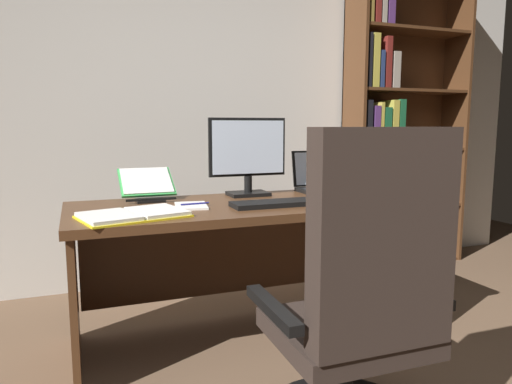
{
  "coord_description": "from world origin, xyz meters",
  "views": [
    {
      "loc": [
        -0.99,
        -0.88,
        1.11
      ],
      "look_at": [
        -0.16,
        1.29,
        0.78
      ],
      "focal_mm": 33.19,
      "sensor_mm": 36.0,
      "label": 1
    }
  ],
  "objects_px": {
    "keyboard": "(274,204)",
    "notepad": "(191,206)",
    "desk": "(251,235)",
    "computer_mouse": "(328,199)",
    "open_binder": "(133,215)",
    "pen": "(195,204)",
    "bookshelf": "(391,126)",
    "coffee_mug": "(373,185)",
    "reading_stand_with_book": "(147,184)",
    "office_chair": "(361,319)",
    "laptop": "(323,183)",
    "monitor": "(248,157)"
  },
  "relations": [
    {
      "from": "laptop",
      "to": "keyboard",
      "type": "distance_m",
      "value": 0.61
    },
    {
      "from": "desk",
      "to": "open_binder",
      "type": "relative_size",
      "value": 3.77
    },
    {
      "from": "office_chair",
      "to": "pen",
      "type": "xyz_separation_m",
      "value": [
        -0.33,
        0.93,
        0.27
      ]
    },
    {
      "from": "keyboard",
      "to": "notepad",
      "type": "bearing_deg",
      "value": 162.57
    },
    {
      "from": "laptop",
      "to": "monitor",
      "type": "bearing_deg",
      "value": -179.9
    },
    {
      "from": "laptop",
      "to": "keyboard",
      "type": "relative_size",
      "value": 0.73
    },
    {
      "from": "bookshelf",
      "to": "office_chair",
      "type": "bearing_deg",
      "value": -128.57
    },
    {
      "from": "desk",
      "to": "pen",
      "type": "relative_size",
      "value": 13.19
    },
    {
      "from": "reading_stand_with_book",
      "to": "computer_mouse",
      "type": "bearing_deg",
      "value": -27.89
    },
    {
      "from": "laptop",
      "to": "keyboard",
      "type": "xyz_separation_m",
      "value": [
        -0.48,
        -0.38,
        -0.04
      ]
    },
    {
      "from": "bookshelf",
      "to": "open_binder",
      "type": "distance_m",
      "value": 2.4
    },
    {
      "from": "monitor",
      "to": "computer_mouse",
      "type": "distance_m",
      "value": 0.52
    },
    {
      "from": "reading_stand_with_book",
      "to": "pen",
      "type": "relative_size",
      "value": 2.09
    },
    {
      "from": "desk",
      "to": "notepad",
      "type": "relative_size",
      "value": 8.79
    },
    {
      "from": "open_binder",
      "to": "bookshelf",
      "type": "bearing_deg",
      "value": 12.49
    },
    {
      "from": "bookshelf",
      "to": "coffee_mug",
      "type": "relative_size",
      "value": 23.09
    },
    {
      "from": "office_chair",
      "to": "monitor",
      "type": "bearing_deg",
      "value": 89.38
    },
    {
      "from": "keyboard",
      "to": "open_binder",
      "type": "relative_size",
      "value": 0.86
    },
    {
      "from": "open_binder",
      "to": "pen",
      "type": "xyz_separation_m",
      "value": [
        0.31,
        0.17,
        0.0
      ]
    },
    {
      "from": "open_binder",
      "to": "pen",
      "type": "height_order",
      "value": "open_binder"
    },
    {
      "from": "reading_stand_with_book",
      "to": "open_binder",
      "type": "relative_size",
      "value": 0.6
    },
    {
      "from": "bookshelf",
      "to": "office_chair",
      "type": "height_order",
      "value": "bookshelf"
    },
    {
      "from": "reading_stand_with_book",
      "to": "open_binder",
      "type": "bearing_deg",
      "value": -104.58
    },
    {
      "from": "monitor",
      "to": "coffee_mug",
      "type": "bearing_deg",
      "value": -14.15
    },
    {
      "from": "keyboard",
      "to": "notepad",
      "type": "height_order",
      "value": "keyboard"
    },
    {
      "from": "laptop",
      "to": "desk",
      "type": "bearing_deg",
      "value": -162.64
    },
    {
      "from": "keyboard",
      "to": "coffee_mug",
      "type": "bearing_deg",
      "value": 15.66
    },
    {
      "from": "monitor",
      "to": "computer_mouse",
      "type": "bearing_deg",
      "value": -51.46
    },
    {
      "from": "keyboard",
      "to": "coffee_mug",
      "type": "distance_m",
      "value": 0.74
    },
    {
      "from": "keyboard",
      "to": "coffee_mug",
      "type": "height_order",
      "value": "coffee_mug"
    },
    {
      "from": "laptop",
      "to": "open_binder",
      "type": "height_order",
      "value": "laptop"
    },
    {
      "from": "keyboard",
      "to": "reading_stand_with_book",
      "type": "xyz_separation_m",
      "value": [
        -0.55,
        0.45,
        0.07
      ]
    },
    {
      "from": "desk",
      "to": "pen",
      "type": "bearing_deg",
      "value": -163.61
    },
    {
      "from": "monitor",
      "to": "desk",
      "type": "bearing_deg",
      "value": -105.01
    },
    {
      "from": "open_binder",
      "to": "notepad",
      "type": "bearing_deg",
      "value": 15.97
    },
    {
      "from": "monitor",
      "to": "coffee_mug",
      "type": "height_order",
      "value": "monitor"
    },
    {
      "from": "desk",
      "to": "laptop",
      "type": "relative_size",
      "value": 6.01
    },
    {
      "from": "monitor",
      "to": "computer_mouse",
      "type": "height_order",
      "value": "monitor"
    },
    {
      "from": "bookshelf",
      "to": "monitor",
      "type": "bearing_deg",
      "value": -155.69
    },
    {
      "from": "desk",
      "to": "computer_mouse",
      "type": "relative_size",
      "value": 17.75
    },
    {
      "from": "bookshelf",
      "to": "notepad",
      "type": "xyz_separation_m",
      "value": [
        -1.82,
        -0.9,
        -0.38
      ]
    },
    {
      "from": "office_chair",
      "to": "notepad",
      "type": "relative_size",
      "value": 5.26
    },
    {
      "from": "laptop",
      "to": "reading_stand_with_book",
      "type": "height_order",
      "value": "laptop"
    },
    {
      "from": "computer_mouse",
      "to": "laptop",
      "type": "bearing_deg",
      "value": 65.07
    },
    {
      "from": "desk",
      "to": "computer_mouse",
      "type": "bearing_deg",
      "value": -32.09
    },
    {
      "from": "bookshelf",
      "to": "notepad",
      "type": "distance_m",
      "value": 2.07
    },
    {
      "from": "notepad",
      "to": "pen",
      "type": "height_order",
      "value": "pen"
    },
    {
      "from": "computer_mouse",
      "to": "notepad",
      "type": "distance_m",
      "value": 0.7
    },
    {
      "from": "computer_mouse",
      "to": "notepad",
      "type": "bearing_deg",
      "value": 170.0
    },
    {
      "from": "laptop",
      "to": "coffee_mug",
      "type": "distance_m",
      "value": 0.29
    }
  ]
}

